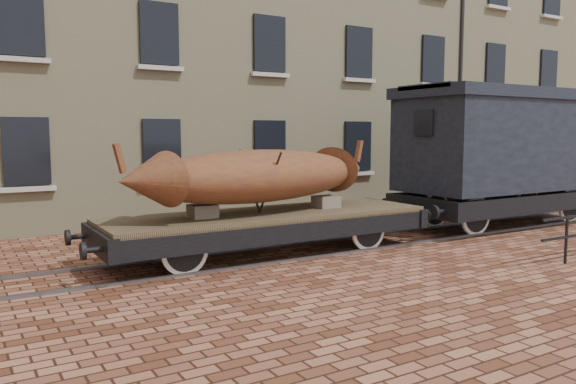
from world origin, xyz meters
TOP-DOWN VIEW (x-y plane):
  - ground at (0.00, 0.00)m, footprint 90.00×90.00m
  - warehouse_cream at (3.00, 9.99)m, footprint 40.00×10.19m
  - rail_track at (0.00, 0.00)m, footprint 30.00×1.52m
  - flatcar_wagon at (-1.83, 0.00)m, footprint 8.06×2.18m
  - iron_boat at (-2.04, -0.00)m, footprint 6.39×2.62m
  - goods_van at (5.97, 0.00)m, footprint 7.52×2.74m

SIDE VIEW (x-z plane):
  - ground at x=0.00m, z-range 0.00..0.00m
  - rail_track at x=0.00m, z-range 0.00..0.06m
  - flatcar_wagon at x=-1.83m, z-range 0.15..1.37m
  - iron_boat at x=-2.04m, z-range 0.98..2.52m
  - goods_van at x=5.97m, z-range 0.49..4.38m
  - warehouse_cream at x=3.00m, z-range 0.00..14.00m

